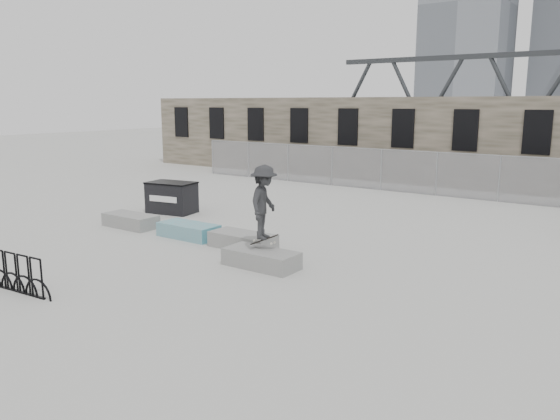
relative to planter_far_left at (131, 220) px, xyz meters
The scene contains 9 objects.
ground 3.58m from the planter_far_left, ahead, with size 120.00×120.00×0.00m, color #AAAAA5.
stone_wall 16.65m from the planter_far_left, 77.51° to the left, with size 36.00×2.58×4.50m.
chainlink_fence 12.92m from the planter_far_left, 73.91° to the left, with size 22.06×0.06×2.02m.
planter_far_left is the anchor object (origin of this frame).
planter_center_left 2.68m from the planter_far_left, ahead, with size 2.00×0.90×0.45m.
planter_center_right 4.90m from the planter_far_left, ahead, with size 2.00×0.90×0.45m.
planter_offset 6.58m from the planter_far_left, ahead, with size 2.00×0.90×0.45m.
dumpster 2.70m from the planter_far_left, 104.59° to the left, with size 1.99×1.41×1.20m.
skateboarder 6.68m from the planter_far_left, ahead, with size 1.05×1.40×2.13m.
Camera 1 is at (11.19, -11.90, 4.21)m, focal length 35.00 mm.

